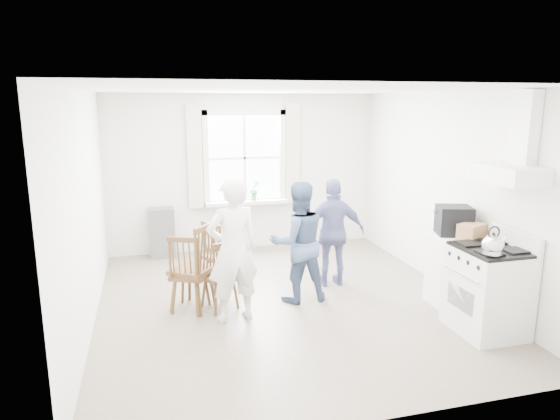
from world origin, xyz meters
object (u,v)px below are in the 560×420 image
object	(u,v)px
gas_stove	(488,289)
person_mid	(298,242)
windsor_chair_c	(200,258)
person_left	(233,250)
stereo_stack	(454,220)
windsor_chair_a	(223,268)
person_right	(334,233)
windsor_chair_b	(187,266)
low_cabinet	(455,271)

from	to	relation	value
gas_stove	person_mid	xyz separation A→B (m)	(-1.72, 1.38, 0.28)
windsor_chair_c	person_left	world-z (taller)	person_left
windsor_chair_c	stereo_stack	bearing A→B (deg)	-11.67
windsor_chair_a	person_right	distance (m)	1.66
person_left	person_mid	bearing A→B (deg)	-168.85
windsor_chair_b	windsor_chair_c	world-z (taller)	windsor_chair_c
windsor_chair_c	person_mid	xyz separation A→B (m)	(1.21, 0.01, 0.10)
windsor_chair_b	person_mid	distance (m)	1.39
person_left	person_right	xyz separation A→B (m)	(1.50, 0.77, -0.10)
low_cabinet	windsor_chair_c	distance (m)	3.09
person_mid	low_cabinet	bearing A→B (deg)	156.63
windsor_chair_c	windsor_chair_b	bearing A→B (deg)	-163.17
low_cabinet	windsor_chair_c	world-z (taller)	windsor_chair_c
stereo_stack	person_mid	world-z (taller)	person_mid
windsor_chair_a	person_right	size ratio (longest dim) A/B	0.60
person_left	person_mid	world-z (taller)	person_left
windsor_chair_b	person_left	bearing A→B (deg)	-31.99
windsor_chair_a	person_right	world-z (taller)	person_right
gas_stove	windsor_chair_c	xyz separation A→B (m)	(-2.94, 1.37, 0.17)
windsor_chair_a	stereo_stack	bearing A→B (deg)	-11.15
windsor_chair_b	person_mid	bearing A→B (deg)	2.41
person_mid	person_right	world-z (taller)	person_mid
person_right	windsor_chair_c	bearing A→B (deg)	17.34
low_cabinet	windsor_chair_a	distance (m)	2.81
gas_stove	stereo_stack	distance (m)	0.96
gas_stove	windsor_chair_a	bearing A→B (deg)	154.22
windsor_chair_a	windsor_chair_b	size ratio (longest dim) A/B	0.91
low_cabinet	person_right	xyz separation A→B (m)	(-1.17, 1.08, 0.28)
low_cabinet	person_left	distance (m)	2.72
stereo_stack	windsor_chair_a	xyz separation A→B (m)	(-2.72, 0.54, -0.54)
low_cabinet	stereo_stack	size ratio (longest dim) A/B	1.90
gas_stove	person_right	distance (m)	2.10
stereo_stack	windsor_chair_a	bearing A→B (deg)	168.85
windsor_chair_c	person_right	bearing A→B (deg)	12.46
person_left	windsor_chair_c	bearing A→B (deg)	-58.83
stereo_stack	windsor_chair_c	bearing A→B (deg)	168.33
gas_stove	windsor_chair_c	world-z (taller)	gas_stove
windsor_chair_b	low_cabinet	bearing A→B (deg)	-11.09
windsor_chair_a	windsor_chair_b	bearing A→B (deg)	175.97
person_left	windsor_chair_a	bearing A→B (deg)	-87.25
stereo_stack	gas_stove	bearing A→B (deg)	-93.22
windsor_chair_c	person_left	bearing A→B (deg)	-47.25
person_right	person_mid	bearing A→B (deg)	37.44
low_cabinet	person_right	world-z (taller)	person_right
windsor_chair_a	person_left	xyz separation A→B (m)	(0.07, -0.28, 0.29)
gas_stove	windsor_chair_a	size ratio (longest dim) A/B	1.27
gas_stove	person_right	xyz separation A→B (m)	(-1.10, 1.78, 0.25)
stereo_stack	person_mid	size ratio (longest dim) A/B	0.31
person_right	low_cabinet	bearing A→B (deg)	142.17
stereo_stack	person_mid	xyz separation A→B (m)	(-1.76, 0.62, -0.31)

